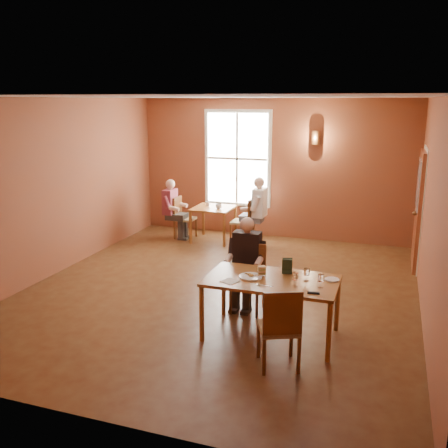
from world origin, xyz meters
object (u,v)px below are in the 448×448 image
(main_table, at_px, (271,308))
(diner_maroon, at_px, (184,210))
(chair_diner_main, at_px, (248,279))
(diner_white, at_px, (244,212))
(chair_diner_maroon, at_px, (185,218))
(chair_empty, at_px, (279,326))
(second_table, at_px, (213,224))
(chair_diner_white, at_px, (242,221))
(diner_main, at_px, (247,269))

(main_table, xyz_separation_m, diner_maroon, (-2.91, 3.98, 0.24))
(chair_diner_main, xyz_separation_m, diner_white, (-1.05, 3.33, 0.20))
(chair_diner_maroon, height_order, diner_maroon, diner_maroon)
(chair_empty, relative_size, diner_maroon, 0.78)
(chair_diner_main, bearing_deg, chair_empty, 119.23)
(main_table, distance_m, second_table, 4.56)
(main_table, height_order, chair_diner_main, chair_diner_main)
(chair_empty, relative_size, chair_diner_maroon, 1.07)
(chair_diner_white, relative_size, diner_white, 0.71)
(chair_empty, relative_size, diner_white, 0.71)
(chair_diner_white, height_order, diner_maroon, diner_maroon)
(main_table, distance_m, chair_empty, 0.75)
(chair_diner_main, relative_size, chair_empty, 0.99)
(chair_empty, bearing_deg, chair_diner_white, 87.63)
(second_table, bearing_deg, chair_diner_maroon, 180.00)
(main_table, relative_size, diner_white, 1.21)
(diner_maroon, bearing_deg, chair_diner_maroon, 90.00)
(second_table, relative_size, chair_diner_white, 0.85)
(main_table, xyz_separation_m, chair_empty, (0.25, -0.70, 0.10))
(chair_diner_main, bearing_deg, diner_maroon, -54.06)
(diner_main, relative_size, diner_white, 0.94)
(main_table, relative_size, chair_empty, 1.69)
(main_table, bearing_deg, diner_maroon, 126.21)
(chair_diner_main, bearing_deg, chair_diner_maroon, -54.40)
(second_table, distance_m, diner_white, 0.75)
(chair_empty, distance_m, diner_white, 5.02)
(diner_main, bearing_deg, chair_empty, 119.78)
(chair_diner_main, relative_size, second_table, 1.16)
(chair_diner_white, bearing_deg, chair_diner_main, -161.97)
(chair_empty, xyz_separation_m, chair_diner_maroon, (-3.14, 4.68, -0.03))
(chair_empty, height_order, diner_white, diner_white)
(main_table, bearing_deg, diner_main, 128.88)
(main_table, xyz_separation_m, diner_white, (-1.55, 3.98, 0.30))
(chair_diner_maroon, bearing_deg, chair_diner_white, 90.00)
(chair_diner_maroon, bearing_deg, diner_white, 90.00)
(second_table, distance_m, chair_diner_maroon, 0.66)
(chair_diner_main, height_order, chair_diner_white, chair_diner_white)
(diner_main, bearing_deg, main_table, 128.88)
(diner_maroon, bearing_deg, diner_main, 35.70)
(main_table, distance_m, diner_maroon, 4.94)
(diner_main, height_order, second_table, diner_main)
(main_table, bearing_deg, chair_empty, -69.97)
(second_table, relative_size, diner_maroon, 0.66)
(diner_white, xyz_separation_m, chair_diner_maroon, (-1.33, 0.00, -0.23))
(main_table, height_order, chair_diner_white, chair_diner_white)
(diner_white, height_order, chair_diner_maroon, diner_white)
(main_table, distance_m, chair_diner_maroon, 4.91)
(chair_diner_main, relative_size, diner_maroon, 0.77)
(diner_main, relative_size, second_table, 1.55)
(diner_main, relative_size, diner_maroon, 1.02)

